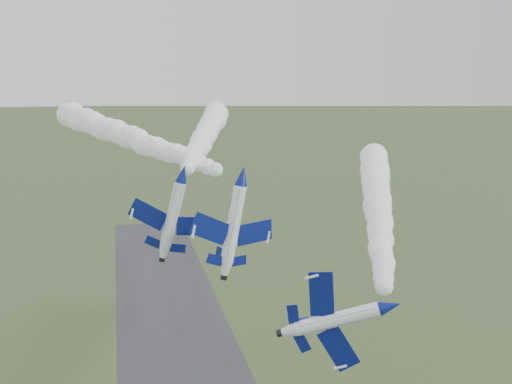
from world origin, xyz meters
TOP-DOWN VIEW (x-y plane):
  - jet_lead at (12.99, -4.06)m, footprint 6.46×11.33m
  - smoke_trail_jet_lead at (26.50, 27.09)m, footprint 27.68×60.21m
  - jet_pair_left at (-3.03, 15.76)m, footprint 9.60×11.62m
  - smoke_trail_jet_pair_left at (5.03, 49.33)m, footprint 19.28×62.92m
  - jet_pair_right at (3.89, 15.64)m, footprint 11.11×13.11m
  - smoke_trail_jet_pair_right at (-8.77, 48.00)m, footprint 27.10×59.97m

SIDE VIEW (x-z plane):
  - jet_lead at x=12.99m, z-range 28.99..38.22m
  - smoke_trail_jet_lead at x=26.50m, z-range 33.49..38.67m
  - jet_pair_right at x=3.89m, z-range 40.50..44.45m
  - jet_pair_left at x=-3.03m, z-range 41.21..44.76m
  - smoke_trail_jet_pair_right at x=-8.77m, z-range 41.69..46.64m
  - smoke_trail_jet_pair_left at x=5.03m, z-range 41.88..46.73m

